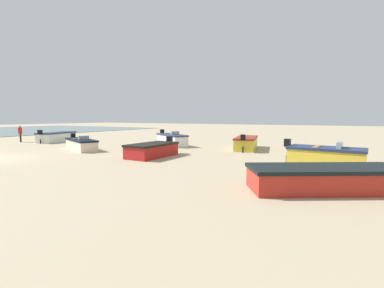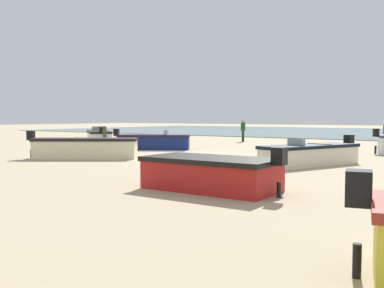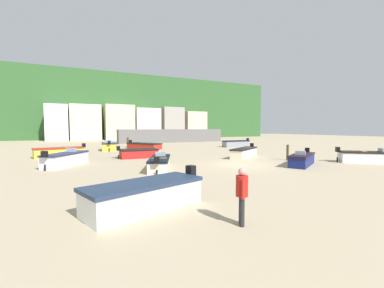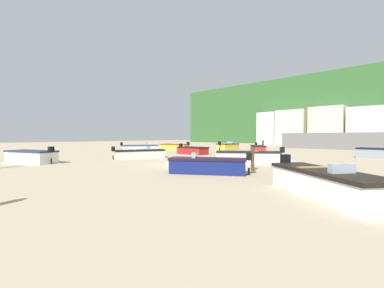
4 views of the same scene
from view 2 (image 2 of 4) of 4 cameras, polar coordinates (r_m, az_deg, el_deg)
name	(u,v)px [view 2 (image 2 of 4)]	position (r m, az deg, el deg)	size (l,w,h in m)	color
ground_plane	(190,156)	(20.43, -0.23, -1.55)	(160.00, 160.00, 0.00)	tan
tidal_water	(368,132)	(54.03, 22.00, 1.41)	(80.00, 36.00, 0.06)	slate
boat_red_0	(211,173)	(10.88, 2.55, -3.86)	(3.64, 1.66, 1.14)	#B01D1C
boat_cream_4	(85,148)	(19.70, -13.82, -0.51)	(4.41, 3.53, 1.21)	beige
boat_cream_7	(310,155)	(16.98, 15.20, -1.34)	(2.78, 4.57, 1.10)	beige
boat_white_8	(99,137)	(29.42, -12.11, 0.84)	(4.25, 3.81, 1.22)	silver
boat_navy_10	(154,142)	(24.42, -5.02, 0.29)	(4.06, 3.06, 1.15)	navy
mooring_post_near_water	(105,139)	(23.38, -11.35, 0.66)	(0.20, 0.20, 1.33)	#463921
beach_walker_distant	(243,129)	(32.05, 6.69, 1.99)	(0.48, 0.48, 1.62)	black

